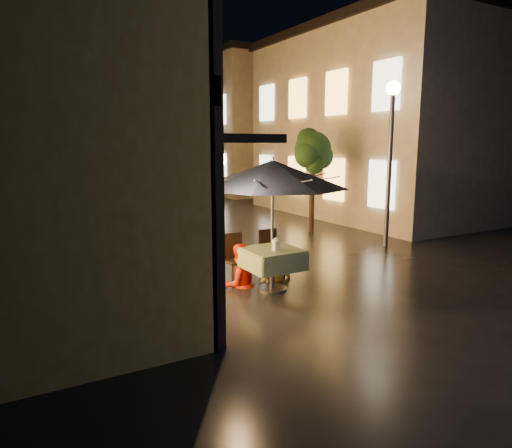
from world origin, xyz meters
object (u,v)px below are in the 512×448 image
cafe_table (272,259)px  person_yellow (275,246)px  table_lantern (276,243)px  bicycle_0 (168,243)px  person_orange (239,245)px  patio_umbrella (273,174)px  streetlamp_near (391,134)px

cafe_table → person_yellow: bearing=53.2°
table_lantern → bicycle_0: 3.17m
person_orange → person_yellow: bearing=-179.3°
cafe_table → patio_umbrella: bearing=-45.0°
streetlamp_near → person_yellow: size_ratio=3.12×
streetlamp_near → bicycle_0: bearing=168.3°
patio_umbrella → person_yellow: (0.41, 0.55, -1.47)m
table_lantern → person_yellow: size_ratio=0.18×
patio_umbrella → person_orange: 1.51m
person_orange → person_yellow: (0.82, 0.02, -0.12)m
cafe_table → table_lantern: size_ratio=3.96×
person_yellow → bicycle_0: person_yellow is taller
person_yellow → bicycle_0: 2.71m
patio_umbrella → person_yellow: patio_umbrella is taller
bicycle_0 → person_yellow: bearing=-163.0°
streetlamp_near → person_orange: (-4.97, -1.13, -2.12)m
cafe_table → patio_umbrella: patio_umbrella is taller
table_lantern → person_orange: 0.79m
patio_umbrella → table_lantern: (0.00, -0.14, -1.23)m
patio_umbrella → table_lantern: size_ratio=10.90×
streetlamp_near → table_lantern: streetlamp_near is taller
person_yellow → bicycle_0: bearing=-58.1°
patio_umbrella → table_lantern: patio_umbrella is taller
cafe_table → person_yellow: person_yellow is taller
person_yellow → bicycle_0: (-1.46, 2.27, -0.23)m
patio_umbrella → cafe_table: bearing=135.0°
person_orange → person_yellow: 0.83m
table_lantern → person_yellow: 0.84m
patio_umbrella → person_yellow: 1.62m
streetlamp_near → bicycle_0: streetlamp_near is taller
person_orange → person_yellow: size_ratio=1.18×
streetlamp_near → patio_umbrella: bearing=-159.9°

